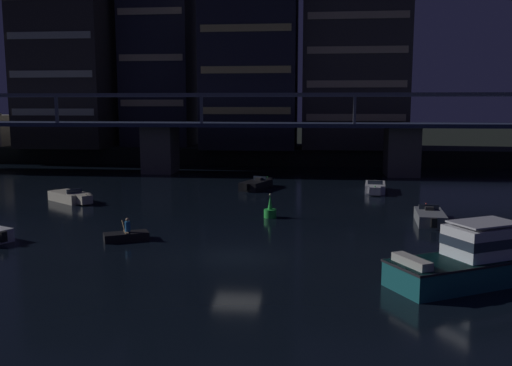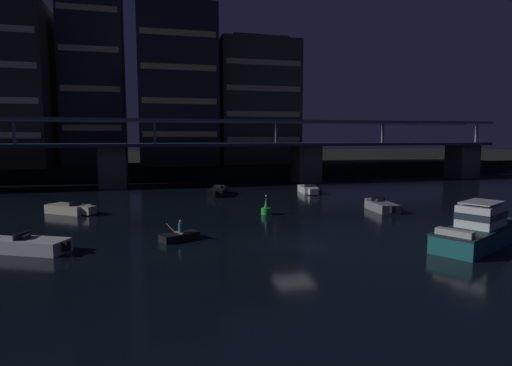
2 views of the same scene
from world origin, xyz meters
The scene contains 14 objects.
ground_plane centered at (0.00, 0.00, 0.00)m, with size 400.00×400.00×0.00m, color black.
far_riverbank centered at (0.00, 83.62, 1.10)m, with size 240.00×80.00×2.20m, color black.
river_bridge centered at (0.00, 35.61, 4.26)m, with size 91.04×6.40×9.38m.
tower_west_low centered at (-30.17, 47.34, 14.66)m, with size 12.25×12.44×25.23m.
tower_west_tall centered at (-18.10, 49.91, 17.65)m, with size 9.64×8.31×31.20m.
tower_central centered at (-4.56, 48.24, 15.18)m, with size 12.48×13.56×26.26m.
tower_east_tall centered at (9.46, 47.96, 12.98)m, with size 13.76×9.39×21.85m.
cabin_cruiser_near_left centered at (11.52, -2.83, 1.05)m, with size 9.02×6.20×2.79m.
speedboat_near_center centered at (12.06, 9.93, 0.41)m, with size 2.16×5.23×1.16m.
speedboat_near_right centered at (-1.33, 23.87, 0.41)m, with size 3.03×5.11×1.16m.
speedboat_mid_left centered at (-16.18, 15.24, 0.41)m, with size 4.71×3.95×1.16m.
speedboat_mid_right centered at (9.84, 23.09, 0.41)m, with size 2.24×5.23×1.16m.
channel_buoy centered at (0.97, 10.50, 0.48)m, with size 0.90×0.90×1.76m.
dinghy_with_paddler centered at (-7.11, 3.00, 0.28)m, with size 2.82×2.70×1.36m.
Camera 1 is at (3.89, -27.77, 8.05)m, focal length 38.08 mm.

